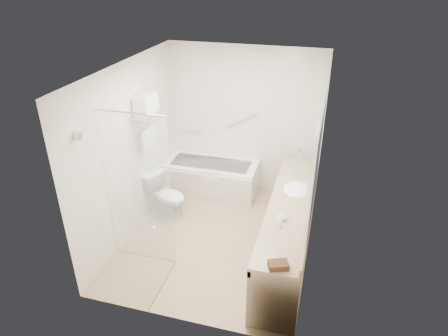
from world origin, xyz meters
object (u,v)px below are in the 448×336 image
(bathtub, at_px, (211,177))
(toilet, at_px, (167,196))
(vanity_counter, at_px, (289,217))
(amenity_basket, at_px, (278,265))
(water_bottle_left, at_px, (294,177))

(bathtub, height_order, toilet, toilet)
(vanity_counter, xyz_separation_m, amenity_basket, (0.03, -1.25, 0.24))
(bathtub, height_order, amenity_basket, amenity_basket)
(toilet, relative_size, amenity_basket, 3.48)
(bathtub, relative_size, vanity_counter, 0.59)
(bathtub, bearing_deg, water_bottle_left, -28.12)
(toilet, bearing_deg, amenity_basket, -109.93)
(vanity_counter, distance_m, water_bottle_left, 0.66)
(vanity_counter, relative_size, water_bottle_left, 14.85)
(bathtub, xyz_separation_m, water_bottle_left, (1.50, -0.80, 0.66))
(vanity_counter, bearing_deg, amenity_basket, -88.67)
(toilet, relative_size, water_bottle_left, 3.90)
(water_bottle_left, bearing_deg, bathtub, 151.88)
(vanity_counter, bearing_deg, toilet, 166.37)
(vanity_counter, height_order, water_bottle_left, water_bottle_left)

